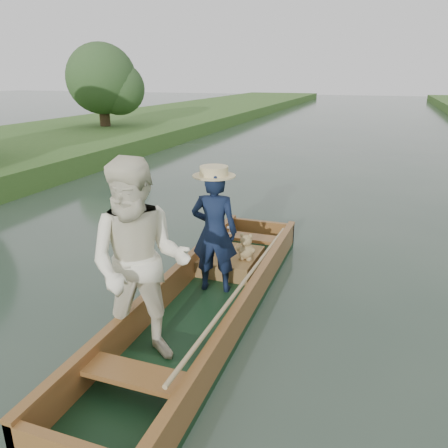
% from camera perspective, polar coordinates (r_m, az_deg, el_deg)
% --- Properties ---
extents(ground, '(120.00, 120.00, 0.00)m').
position_cam_1_polar(ground, '(5.35, -2.21, -11.66)').
color(ground, '#283D30').
rests_on(ground, ground).
extents(trees_far, '(22.76, 14.33, 4.70)m').
position_cam_1_polar(trees_far, '(10.48, 21.68, 16.57)').
color(trees_far, '#47331E').
rests_on(trees_far, ground).
extents(punt, '(1.36, 5.00, 2.07)m').
position_cam_1_polar(punt, '(4.73, -5.65, -6.09)').
color(punt, black).
rests_on(punt, ground).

